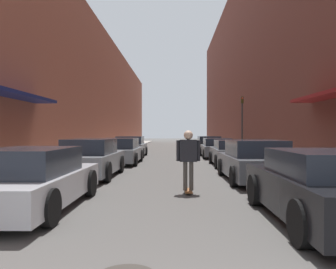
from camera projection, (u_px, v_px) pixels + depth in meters
The scene contains 16 objects.
ground at pixel (174, 155), 23.73m from camera, with size 123.69×123.69×0.00m, color #4C4947.
curb_strip_left at pixel (121, 150), 29.45m from camera, with size 1.80×56.22×0.12m.
curb_strip_right at pixel (227, 150), 29.26m from camera, with size 1.80×56.22×0.12m.
building_row_left at pixel (88, 94), 29.47m from camera, with size 4.90×56.22×10.21m.
building_row_right at pixel (260, 62), 29.14m from camera, with size 4.90×56.22×15.76m.
parked_car_left_0 at pixel (33, 180), 6.96m from camera, with size 1.91×4.40×1.31m.
parked_car_left_1 at pixel (92, 159), 11.97m from camera, with size 1.87×4.29×1.40m.
parked_car_left_2 at pixel (120, 151), 17.05m from camera, with size 2.05×4.22×1.34m.
parked_car_left_3 at pixel (131, 147), 21.98m from camera, with size 2.02×3.91×1.37m.
parked_car_right_0 at pixel (324, 187), 5.94m from camera, with size 2.03×4.37×1.32m.
parked_car_right_1 at pixel (254, 161), 11.08m from camera, with size 2.03×4.29×1.38m.
parked_car_right_2 at pixel (232, 153), 15.91m from camera, with size 1.98×3.93×1.27m.
parked_car_right_3 at pixel (217, 148), 21.30m from camera, with size 2.00×4.40×1.26m.
parked_car_right_4 at pixel (209, 145), 26.53m from camera, with size 2.05×4.38×1.32m.
skateboarder at pixel (188, 155), 8.83m from camera, with size 0.65×0.78×1.69m.
traffic_light at pixel (242, 119), 21.89m from camera, with size 0.16×0.22×3.90m.
Camera 1 is at (0.08, -1.24, 1.65)m, focal length 35.00 mm.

